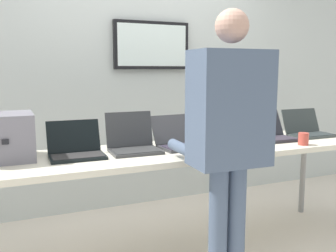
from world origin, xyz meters
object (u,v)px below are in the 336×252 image
at_px(laptop_station_3, 234,136).
at_px(workbench, 188,155).
at_px(equipment_box, 5,137).
at_px(laptop_station_2, 181,140).
at_px(laptop_station_4, 272,133).
at_px(coffee_mug, 303,139).
at_px(person, 229,129).
at_px(laptop_station_0, 76,149).
at_px(laptop_station_1, 133,143).
at_px(laptop_station_5, 308,130).

bearing_deg(laptop_station_3, workbench, -177.03).
relative_size(equipment_box, laptop_station_2, 0.95).
height_order(laptop_station_4, coffee_mug, laptop_station_4).
distance_m(laptop_station_4, coffee_mug, 0.30).
xyz_separation_m(equipment_box, laptop_station_4, (2.02, -0.10, -0.10)).
xyz_separation_m(person, coffee_mug, (0.91, 0.37, -0.19)).
relative_size(laptop_station_0, coffee_mug, 3.78).
height_order(laptop_station_1, laptop_station_4, laptop_station_1).
relative_size(laptop_station_0, laptop_station_1, 1.02).
height_order(laptop_station_0, laptop_station_4, laptop_station_0).
xyz_separation_m(workbench, laptop_station_4, (0.79, 0.04, 0.11)).
bearing_deg(laptop_station_2, workbench, -65.32).
bearing_deg(person, laptop_station_0, 138.65).
bearing_deg(workbench, coffee_mug, -16.25).
bearing_deg(person, laptop_station_5, 28.54).
height_order(equipment_box, laptop_station_0, equipment_box).
relative_size(laptop_station_0, laptop_station_5, 0.95).
relative_size(laptop_station_1, laptop_station_4, 0.99).
xyz_separation_m(laptop_station_1, laptop_station_5, (1.60, -0.00, -0.01)).
bearing_deg(person, laptop_station_4, 38.03).
distance_m(laptop_station_1, laptop_station_2, 0.38).
height_order(laptop_station_0, laptop_station_3, laptop_station_3).
distance_m(laptop_station_2, coffee_mug, 0.94).
distance_m(workbench, coffee_mug, 0.90).
bearing_deg(workbench, laptop_station_3, 2.97).
bearing_deg(laptop_station_2, laptop_station_3, -4.98).
height_order(equipment_box, person, person).
height_order(laptop_station_1, laptop_station_3, laptop_station_1).
height_order(laptop_station_1, laptop_station_2, laptop_station_1).
bearing_deg(equipment_box, laptop_station_2, -3.72).
bearing_deg(laptop_station_5, laptop_station_1, 179.90).
bearing_deg(laptop_station_4, laptop_station_2, 178.52).
xyz_separation_m(laptop_station_0, laptop_station_3, (1.22, -0.02, 0.00)).
bearing_deg(equipment_box, laptop_station_1, -5.56).
xyz_separation_m(laptop_station_0, laptop_station_2, (0.78, 0.02, -0.00)).
relative_size(equipment_box, coffee_mug, 4.01).
bearing_deg(equipment_box, laptop_station_4, -2.81).
distance_m(laptop_station_0, laptop_station_2, 0.78).
height_order(laptop_station_3, laptop_station_4, laptop_station_3).
bearing_deg(workbench, equipment_box, 173.61).
distance_m(laptop_station_5, person, 1.43).
height_order(laptop_station_0, coffee_mug, laptop_station_0).
distance_m(laptop_station_1, laptop_station_5, 1.60).
relative_size(laptop_station_3, laptop_station_5, 0.92).
relative_size(laptop_station_1, laptop_station_3, 1.02).
height_order(laptop_station_3, laptop_station_5, laptop_station_3).
height_order(laptop_station_3, person, person).
bearing_deg(laptop_station_4, coffee_mug, -77.01).
bearing_deg(laptop_station_3, laptop_station_2, 175.02).
xyz_separation_m(workbench, laptop_station_2, (-0.03, 0.06, 0.11)).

